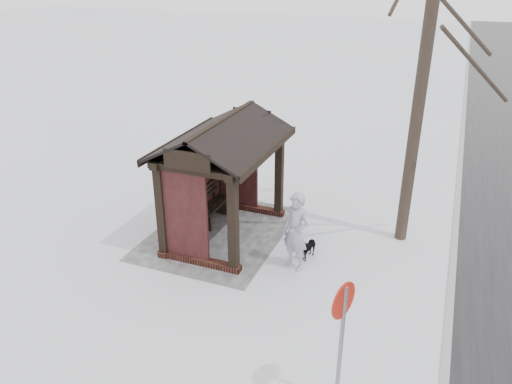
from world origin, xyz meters
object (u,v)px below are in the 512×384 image
bus_shelter (218,155)px  dog (306,247)px  pedestrian (296,232)px  road_sign (342,320)px

bus_shelter → dog: bearing=83.5°
pedestrian → road_sign: bearing=-40.6°
bus_shelter → dog: 3.06m
bus_shelter → pedestrian: 2.71m
bus_shelter → pedestrian: bearing=70.6°
pedestrian → road_sign: (3.50, 1.79, 0.72)m
dog → road_sign: 4.57m
bus_shelter → pedestrian: size_ratio=1.94×
bus_shelter → pedestrian: (0.80, 2.27, -1.24)m
bus_shelter → dog: (0.27, 2.38, -1.89)m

